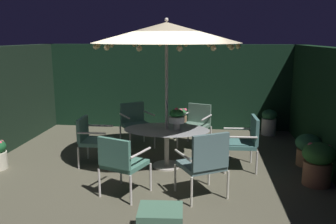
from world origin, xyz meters
TOP-DOWN VIEW (x-y plane):
  - ground_plane at (0.00, 0.00)m, footprint 6.90×6.83m
  - hedge_backdrop_rear at (0.00, 3.27)m, footprint 6.90×0.30m
  - patio_dining_table at (0.28, 0.29)m, footprint 1.60×1.05m
  - patio_umbrella at (0.28, 0.29)m, footprint 2.65×2.65m
  - centerpiece_planter at (0.47, 0.26)m, footprint 0.30×0.30m
  - patio_chair_north at (0.79, 1.64)m, footprint 0.77×0.79m
  - patio_chair_northeast at (-0.56, 1.46)m, footprint 0.83×0.82m
  - patio_chair_east at (-1.16, 0.26)m, footprint 0.59×0.60m
  - patio_chair_southeast at (-0.26, -1.06)m, footprint 0.78×0.77m
  - patio_chair_south at (1.00, -0.98)m, footprint 0.85×0.83m
  - patio_chair_southwest at (1.73, 0.35)m, footprint 0.62×0.65m
  - ottoman_footrest at (0.48, -2.12)m, footprint 0.57×0.48m
  - potted_plant_front_corner at (0.35, 2.80)m, footprint 0.32×0.32m
  - potted_plant_right_near at (2.85, -0.28)m, footprint 0.51×0.51m
  - potted_plant_back_center at (2.57, 2.74)m, footprint 0.36×0.36m
  - potted_plant_left_near at (2.94, 0.64)m, footprint 0.47×0.47m

SIDE VIEW (x-z plane):
  - ground_plane at x=0.00m, z-range -0.02..0.00m
  - potted_plant_front_corner at x=0.35m, z-range 0.01..0.63m
  - ottoman_footrest at x=0.48m, z-range 0.14..0.52m
  - potted_plant_back_center at x=2.57m, z-range 0.01..0.65m
  - potted_plant_left_near at x=2.94m, z-range 0.03..0.64m
  - potted_plant_right_near at x=2.85m, z-range 0.03..0.75m
  - patio_chair_east at x=-1.16m, z-range 0.08..0.99m
  - patio_chair_north at x=0.79m, z-range 0.08..1.01m
  - patio_chair_southwest at x=1.73m, z-range 0.08..1.06m
  - patio_chair_southeast at x=-0.26m, z-range 0.09..1.06m
  - patio_chair_northeast at x=-0.56m, z-range 0.10..1.06m
  - patio_dining_table at x=0.28m, z-range 0.23..0.96m
  - patio_chair_south at x=1.00m, z-range 0.08..1.13m
  - centerpiece_planter at x=0.47m, z-range 0.76..1.17m
  - hedge_backdrop_rear at x=0.00m, z-range 0.00..2.22m
  - patio_umbrella at x=0.28m, z-range 1.11..3.84m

